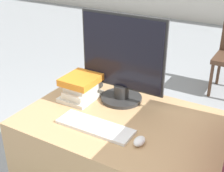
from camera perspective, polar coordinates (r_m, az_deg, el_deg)
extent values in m
cylinder|color=#282828|center=(1.91, 1.71, -2.22)|extent=(0.25, 0.25, 0.02)
cylinder|color=#282828|center=(1.88, 1.73, -0.92)|extent=(0.09, 0.09, 0.08)
cube|color=#282828|center=(1.79, 1.91, 6.18)|extent=(0.53, 0.01, 0.44)
cube|color=black|center=(1.78, 1.84, 6.13)|extent=(0.50, 0.02, 0.41)
cube|color=white|center=(1.64, -3.10, -7.39)|extent=(0.42, 0.14, 0.02)
ellipsoid|color=white|center=(1.53, 5.04, -10.01)|extent=(0.05, 0.08, 0.04)
cube|color=silver|center=(1.93, -5.77, -1.85)|extent=(0.19, 0.24, 0.02)
cube|color=silver|center=(1.91, -5.77, -1.36)|extent=(0.14, 0.20, 0.03)
cube|color=silver|center=(1.90, -5.36, -0.65)|extent=(0.14, 0.24, 0.02)
cube|color=silver|center=(1.89, -5.42, 0.20)|extent=(0.14, 0.20, 0.04)
cube|color=orange|center=(1.87, -5.70, 1.15)|extent=(0.19, 0.22, 0.04)
cylinder|color=#4C3323|center=(3.63, 17.61, 1.00)|extent=(0.04, 0.04, 0.39)
cylinder|color=#4C3323|center=(3.97, 18.97, 3.00)|extent=(0.04, 0.04, 0.39)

